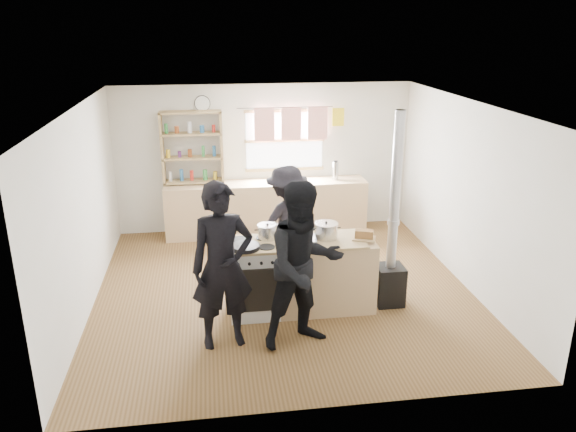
{
  "coord_description": "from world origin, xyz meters",
  "views": [
    {
      "loc": [
        -0.92,
        -6.83,
        3.48
      ],
      "look_at": [
        0.04,
        -0.1,
        1.1
      ],
      "focal_mm": 35.0,
      "sensor_mm": 36.0,
      "label": 1
    }
  ],
  "objects_px": {
    "roast_tray": "(301,240)",
    "person_near_right": "(304,266)",
    "skillet_greens": "(245,247)",
    "person_near_left": "(222,266)",
    "stockpot_stove": "(268,231)",
    "flue_heater": "(391,257)",
    "bread_board": "(364,235)",
    "cooking_island": "(301,275)",
    "thermos": "(335,171)",
    "person_far": "(287,223)",
    "stockpot_counter": "(326,231)"
  },
  "relations": [
    {
      "from": "roast_tray",
      "to": "person_near_right",
      "type": "height_order",
      "value": "person_near_right"
    },
    {
      "from": "skillet_greens",
      "to": "person_near_left",
      "type": "relative_size",
      "value": 0.25
    },
    {
      "from": "stockpot_stove",
      "to": "flue_heater",
      "type": "xyz_separation_m",
      "value": [
        1.55,
        -0.15,
        -0.37
      ]
    },
    {
      "from": "stockpot_stove",
      "to": "bread_board",
      "type": "xyz_separation_m",
      "value": [
        1.17,
        -0.2,
        -0.04
      ]
    },
    {
      "from": "cooking_island",
      "to": "flue_heater",
      "type": "bearing_deg",
      "value": -0.55
    },
    {
      "from": "person_near_left",
      "to": "flue_heater",
      "type": "bearing_deg",
      "value": 7.19
    },
    {
      "from": "bread_board",
      "to": "person_near_right",
      "type": "height_order",
      "value": "person_near_right"
    },
    {
      "from": "cooking_island",
      "to": "skillet_greens",
      "type": "height_order",
      "value": "skillet_greens"
    },
    {
      "from": "thermos",
      "to": "person_far",
      "type": "xyz_separation_m",
      "value": [
        -1.08,
        -1.78,
        -0.25
      ]
    },
    {
      "from": "roast_tray",
      "to": "person_near_left",
      "type": "xyz_separation_m",
      "value": [
        -0.97,
        -0.59,
        -0.02
      ]
    },
    {
      "from": "skillet_greens",
      "to": "stockpot_stove",
      "type": "relative_size",
      "value": 1.92
    },
    {
      "from": "stockpot_stove",
      "to": "stockpot_counter",
      "type": "bearing_deg",
      "value": -7.58
    },
    {
      "from": "skillet_greens",
      "to": "flue_heater",
      "type": "bearing_deg",
      "value": 4.58
    },
    {
      "from": "roast_tray",
      "to": "stockpot_stove",
      "type": "distance_m",
      "value": 0.44
    },
    {
      "from": "person_near_left",
      "to": "person_near_right",
      "type": "relative_size",
      "value": 1.0
    },
    {
      "from": "stockpot_stove",
      "to": "person_near_left",
      "type": "bearing_deg",
      "value": -125.69
    },
    {
      "from": "bread_board",
      "to": "stockpot_stove",
      "type": "bearing_deg",
      "value": 170.28
    },
    {
      "from": "thermos",
      "to": "roast_tray",
      "type": "bearing_deg",
      "value": -110.46
    },
    {
      "from": "skillet_greens",
      "to": "stockpot_stove",
      "type": "bearing_deg",
      "value": 45.69
    },
    {
      "from": "stockpot_counter",
      "to": "stockpot_stove",
      "type": "bearing_deg",
      "value": 172.42
    },
    {
      "from": "thermos",
      "to": "stockpot_counter",
      "type": "relative_size",
      "value": 1.07
    },
    {
      "from": "roast_tray",
      "to": "person_far",
      "type": "bearing_deg",
      "value": 91.11
    },
    {
      "from": "thermos",
      "to": "bread_board",
      "type": "bearing_deg",
      "value": -95.55
    },
    {
      "from": "roast_tray",
      "to": "stockpot_stove",
      "type": "relative_size",
      "value": 1.58
    },
    {
      "from": "thermos",
      "to": "cooking_island",
      "type": "xyz_separation_m",
      "value": [
        -1.04,
        -2.77,
        -0.59
      ]
    },
    {
      "from": "stockpot_stove",
      "to": "bread_board",
      "type": "relative_size",
      "value": 0.75
    },
    {
      "from": "skillet_greens",
      "to": "cooking_island",
      "type": "bearing_deg",
      "value": 12.86
    },
    {
      "from": "bread_board",
      "to": "person_near_right",
      "type": "bearing_deg",
      "value": -140.19
    },
    {
      "from": "person_near_left",
      "to": "thermos",
      "type": "bearing_deg",
      "value": 49.58
    },
    {
      "from": "cooking_island",
      "to": "stockpot_counter",
      "type": "relative_size",
      "value": 6.7
    },
    {
      "from": "stockpot_counter",
      "to": "bread_board",
      "type": "distance_m",
      "value": 0.47
    },
    {
      "from": "stockpot_stove",
      "to": "person_far",
      "type": "xyz_separation_m",
      "value": [
        0.36,
        0.85,
        -0.21
      ]
    },
    {
      "from": "person_near_right",
      "to": "person_far",
      "type": "bearing_deg",
      "value": 72.11
    },
    {
      "from": "cooking_island",
      "to": "person_far",
      "type": "distance_m",
      "value": 1.05
    },
    {
      "from": "stockpot_counter",
      "to": "person_far",
      "type": "xyz_separation_m",
      "value": [
        -0.35,
        0.94,
        -0.22
      ]
    },
    {
      "from": "cooking_island",
      "to": "person_near_right",
      "type": "distance_m",
      "value": 0.92
    },
    {
      "from": "bread_board",
      "to": "person_near_left",
      "type": "xyz_separation_m",
      "value": [
        -1.75,
        -0.61,
        -0.03
      ]
    },
    {
      "from": "flue_heater",
      "to": "bread_board",
      "type": "bearing_deg",
      "value": -173.06
    },
    {
      "from": "roast_tray",
      "to": "person_near_right",
      "type": "relative_size",
      "value": 0.21
    },
    {
      "from": "person_near_right",
      "to": "cooking_island",
      "type": "bearing_deg",
      "value": 66.85
    },
    {
      "from": "roast_tray",
      "to": "flue_heater",
      "type": "height_order",
      "value": "flue_heater"
    },
    {
      "from": "flue_heater",
      "to": "thermos",
      "type": "bearing_deg",
      "value": 92.17
    },
    {
      "from": "skillet_greens",
      "to": "bread_board",
      "type": "height_order",
      "value": "bread_board"
    },
    {
      "from": "stockpot_stove",
      "to": "person_near_right",
      "type": "xyz_separation_m",
      "value": [
        0.3,
        -0.92,
        -0.07
      ]
    },
    {
      "from": "flue_heater",
      "to": "person_near_right",
      "type": "bearing_deg",
      "value": -148.33
    },
    {
      "from": "cooking_island",
      "to": "person_near_left",
      "type": "distance_m",
      "value": 1.28
    },
    {
      "from": "thermos",
      "to": "person_far",
      "type": "distance_m",
      "value": 2.1
    },
    {
      "from": "cooking_island",
      "to": "thermos",
      "type": "bearing_deg",
      "value": 69.35
    },
    {
      "from": "stockpot_stove",
      "to": "person_near_right",
      "type": "height_order",
      "value": "person_near_right"
    },
    {
      "from": "stockpot_counter",
      "to": "flue_heater",
      "type": "bearing_deg",
      "value": -4.05
    }
  ]
}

